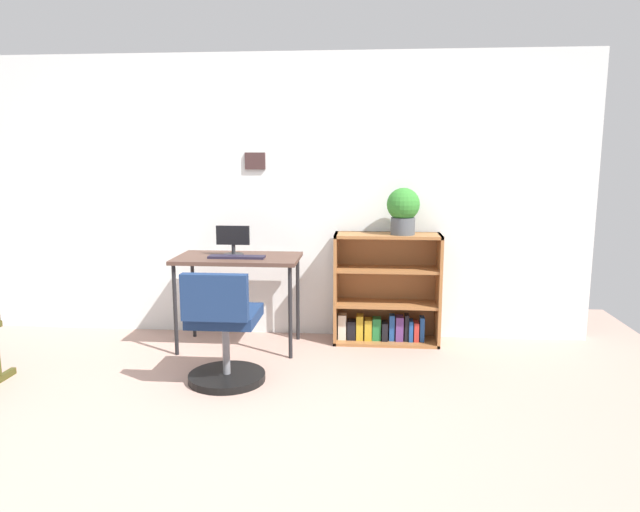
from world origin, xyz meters
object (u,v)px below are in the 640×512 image
desk (238,265)px  office_chair (224,335)px  potted_plant_on_shelf (403,209)px  monitor (233,240)px  keyboard (237,257)px  bookshelf_low (386,295)px

desk → office_chair: size_ratio=1.21×
potted_plant_on_shelf → desk: bearing=-171.3°
monitor → keyboard: (0.05, -0.12, -0.11)m
monitor → bookshelf_low: bearing=9.8°
bookshelf_low → potted_plant_on_shelf: bearing=-24.6°
desk → office_chair: (0.07, -0.77, -0.33)m
keyboard → potted_plant_on_shelf: 1.35m
monitor → keyboard: size_ratio=0.61×
keyboard → bookshelf_low: bearing=15.8°
office_chair → potted_plant_on_shelf: 1.72m
desk → bookshelf_low: (1.16, 0.25, -0.28)m
potted_plant_on_shelf → bookshelf_low: bearing=155.4°
office_chair → bookshelf_low: size_ratio=0.88×
keyboard → desk: bearing=96.1°
desk → keyboard: (0.01, -0.07, 0.08)m
desk → monitor: bearing=135.8°
desk → keyboard: keyboard is taller
bookshelf_low → potted_plant_on_shelf: size_ratio=2.43×
office_chair → monitor: bearing=98.0°
office_chair → potted_plant_on_shelf: size_ratio=2.15×
monitor → office_chair: bearing=-82.0°
desk → office_chair: 0.83m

